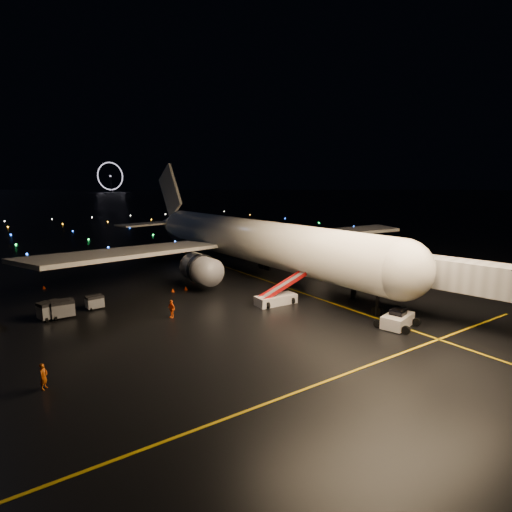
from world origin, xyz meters
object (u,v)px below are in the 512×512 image
(airliner, at_px, (237,215))
(pushback_tug, at_px, (398,318))
(belt_loader, at_px, (276,290))
(crew_c, at_px, (171,309))
(baggage_cart_0, at_px, (95,302))
(baggage_cart_2, at_px, (50,310))
(baggage_cart_1, at_px, (63,309))
(crew_a, at_px, (44,376))

(airliner, xyz_separation_m, pushback_tug, (-0.33, -31.14, -8.15))
(airliner, height_order, belt_loader, airliner)
(belt_loader, bearing_deg, crew_c, 172.14)
(baggage_cart_0, distance_m, baggage_cart_2, 4.77)
(pushback_tug, xyz_separation_m, baggage_cart_1, (-27.06, 21.67, 0.03))
(baggage_cart_1, bearing_deg, crew_c, -33.02)
(pushback_tug, distance_m, baggage_cart_0, 32.91)
(baggage_cart_0, bearing_deg, baggage_cart_2, -174.07)
(baggage_cart_1, relative_size, baggage_cart_2, 1.02)
(pushback_tug, height_order, crew_c, crew_c)
(crew_c, bearing_deg, baggage_cart_0, -156.61)
(crew_c, distance_m, baggage_cart_1, 11.54)
(baggage_cart_2, bearing_deg, pushback_tug, -55.82)
(pushback_tug, bearing_deg, baggage_cart_1, 125.84)
(belt_loader, distance_m, baggage_cart_0, 20.79)
(crew_a, xyz_separation_m, baggage_cart_0, (7.05, 17.02, -0.18))
(crew_a, distance_m, baggage_cart_1, 16.12)
(crew_a, bearing_deg, belt_loader, -37.14)
(belt_loader, height_order, crew_c, belt_loader)
(pushback_tug, height_order, belt_loader, belt_loader)
(belt_loader, height_order, crew_a, belt_loader)
(belt_loader, distance_m, baggage_cart_1, 23.38)
(crew_a, xyz_separation_m, crew_c, (13.11, 9.25, 0.03))
(crew_a, height_order, baggage_cart_1, baggage_cart_1)
(crew_a, xyz_separation_m, baggage_cart_2, (2.39, 16.01, -0.01))
(airliner, distance_m, crew_c, 25.25)
(pushback_tug, height_order, crew_a, crew_a)
(belt_loader, distance_m, baggage_cart_2, 24.56)
(belt_loader, relative_size, crew_c, 3.72)
(crew_a, relative_size, baggage_cart_1, 0.84)
(baggage_cart_0, distance_m, baggage_cart_1, 3.74)
(pushback_tug, bearing_deg, airliner, 73.92)
(airliner, bearing_deg, baggage_cart_1, -162.49)
(baggage_cart_0, bearing_deg, crew_a, -118.87)
(crew_c, xyz_separation_m, baggage_cart_0, (-6.06, 7.77, -0.21))
(crew_a, distance_m, crew_c, 16.05)
(baggage_cart_0, relative_size, baggage_cart_2, 0.82)
(baggage_cart_0, height_order, baggage_cart_1, baggage_cart_1)
(crew_a, bearing_deg, airliner, -13.35)
(airliner, height_order, baggage_cart_2, airliner)
(crew_a, relative_size, crew_c, 0.97)
(baggage_cart_1, bearing_deg, crew_a, -101.65)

